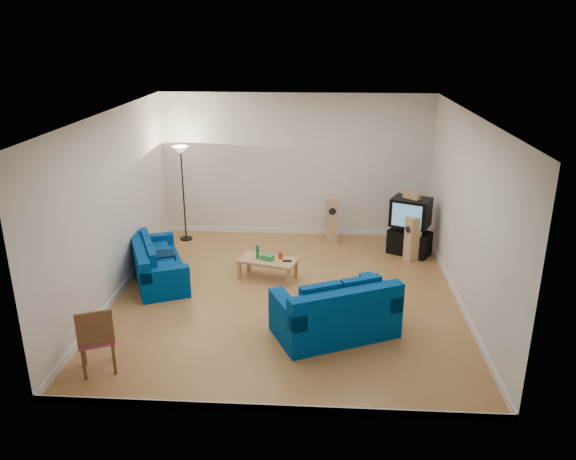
# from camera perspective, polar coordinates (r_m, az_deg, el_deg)

# --- Properties ---
(room) EXTENTS (6.01, 6.51, 3.21)m
(room) POSITION_cam_1_polar(r_m,az_deg,el_deg) (9.47, -0.15, 1.71)
(room) COLOR brown
(room) RESTS_ON ground
(sofa_three_seat) EXTENTS (1.56, 2.13, 0.76)m
(sofa_three_seat) POSITION_cam_1_polar(r_m,az_deg,el_deg) (10.84, -13.29, -3.59)
(sofa_three_seat) COLOR #052753
(sofa_three_seat) RESTS_ON ground
(sofa_loveseat) EXTENTS (2.07, 1.68, 0.90)m
(sofa_loveseat) POSITION_cam_1_polar(r_m,az_deg,el_deg) (8.72, 4.93, -8.63)
(sofa_loveseat) COLOR #052753
(sofa_loveseat) RESTS_ON ground
(coffee_table) EXTENTS (1.18, 0.81, 0.39)m
(coffee_table) POSITION_cam_1_polar(r_m,az_deg,el_deg) (10.60, -2.05, -3.25)
(coffee_table) COLOR tan
(coffee_table) RESTS_ON ground
(bottle) EXTENTS (0.09, 0.09, 0.27)m
(bottle) POSITION_cam_1_polar(r_m,az_deg,el_deg) (10.58, -3.12, -2.21)
(bottle) COLOR #197233
(bottle) RESTS_ON coffee_table
(tissue_box) EXTENTS (0.27, 0.21, 0.10)m
(tissue_box) POSITION_cam_1_polar(r_m,az_deg,el_deg) (10.53, -2.12, -2.80)
(tissue_box) COLOR green
(tissue_box) RESTS_ON coffee_table
(red_canister) EXTENTS (0.12, 0.12, 0.12)m
(red_canister) POSITION_cam_1_polar(r_m,az_deg,el_deg) (10.58, -0.77, -2.61)
(red_canister) COLOR red
(red_canister) RESTS_ON coffee_table
(remote) EXTENTS (0.17, 0.06, 0.02)m
(remote) POSITION_cam_1_polar(r_m,az_deg,el_deg) (10.47, -0.09, -3.16)
(remote) COLOR black
(remote) RESTS_ON coffee_table
(tv_stand) EXTENTS (0.96, 0.83, 0.51)m
(tv_stand) POSITION_cam_1_polar(r_m,az_deg,el_deg) (12.04, 12.22, -1.24)
(tv_stand) COLOR black
(tv_stand) RESTS_ON ground
(av_receiver) EXTENTS (0.56, 0.50, 0.11)m
(av_receiver) POSITION_cam_1_polar(r_m,az_deg,el_deg) (11.97, 12.52, 0.21)
(av_receiver) COLOR black
(av_receiver) RESTS_ON tv_stand
(television) EXTENTS (0.92, 0.82, 0.59)m
(television) POSITION_cam_1_polar(r_m,az_deg,el_deg) (11.84, 12.36, 1.79)
(television) COLOR black
(television) RESTS_ON av_receiver
(centre_speaker) EXTENTS (0.36, 0.35, 0.13)m
(centre_speaker) POSITION_cam_1_polar(r_m,az_deg,el_deg) (11.74, 12.48, 3.45)
(centre_speaker) COLOR tan
(centre_speaker) RESTS_ON television
(speaker_left) EXTENTS (0.26, 0.34, 1.06)m
(speaker_left) POSITION_cam_1_polar(r_m,az_deg,el_deg) (12.34, 4.45, 1.03)
(speaker_left) COLOR tan
(speaker_left) RESTS_ON ground
(speaker_right) EXTENTS (0.35, 0.33, 0.93)m
(speaker_right) POSITION_cam_1_polar(r_m,az_deg,el_deg) (11.67, 12.54, -0.85)
(speaker_right) COLOR tan
(speaker_right) RESTS_ON ground
(floor_lamp) EXTENTS (0.36, 0.36, 2.12)m
(floor_lamp) POSITION_cam_1_polar(r_m,az_deg,el_deg) (12.38, -10.78, 6.68)
(floor_lamp) COLOR black
(floor_lamp) RESTS_ON ground
(dining_chair) EXTENTS (0.62, 0.62, 0.99)m
(dining_chair) POSITION_cam_1_polar(r_m,az_deg,el_deg) (8.15, -18.92, -10.21)
(dining_chair) COLOR brown
(dining_chair) RESTS_ON ground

